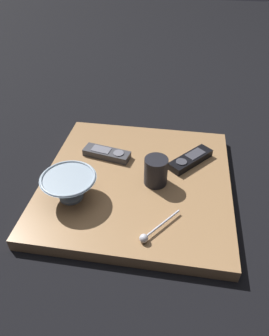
{
  "coord_description": "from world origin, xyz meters",
  "views": [
    {
      "loc": [
        -0.74,
        -0.11,
        0.69
      ],
      "look_at": [
        0.02,
        0.01,
        0.06
      ],
      "focal_mm": 33.23,
      "sensor_mm": 36.0,
      "label": 1
    }
  ],
  "objects_px": {
    "cereal_bowl": "(69,186)",
    "coffee_mug": "(156,171)",
    "teaspoon": "(149,234)",
    "tv_remote_far": "(191,159)",
    "tv_remote_near": "(107,153)"
  },
  "relations": [
    {
      "from": "cereal_bowl",
      "to": "teaspoon",
      "type": "height_order",
      "value": "cereal_bowl"
    },
    {
      "from": "tv_remote_far",
      "to": "tv_remote_near",
      "type": "bearing_deg",
      "value": 92.13
    },
    {
      "from": "coffee_mug",
      "to": "tv_remote_far",
      "type": "xyz_separation_m",
      "value": [
        0.12,
        -0.11,
        -0.03
      ]
    },
    {
      "from": "tv_remote_near",
      "to": "tv_remote_far",
      "type": "xyz_separation_m",
      "value": [
        0.01,
        -0.29,
        0.0
      ]
    },
    {
      "from": "coffee_mug",
      "to": "tv_remote_far",
      "type": "height_order",
      "value": "coffee_mug"
    },
    {
      "from": "coffee_mug",
      "to": "teaspoon",
      "type": "height_order",
      "value": "coffee_mug"
    },
    {
      "from": "teaspoon",
      "to": "tv_remote_near",
      "type": "height_order",
      "value": "tv_remote_near"
    },
    {
      "from": "tv_remote_near",
      "to": "tv_remote_far",
      "type": "distance_m",
      "value": 0.29
    },
    {
      "from": "cereal_bowl",
      "to": "coffee_mug",
      "type": "bearing_deg",
      "value": -66.48
    },
    {
      "from": "teaspoon",
      "to": "tv_remote_far",
      "type": "distance_m",
      "value": 0.35
    },
    {
      "from": "coffee_mug",
      "to": "tv_remote_far",
      "type": "distance_m",
      "value": 0.16
    },
    {
      "from": "cereal_bowl",
      "to": "tv_remote_near",
      "type": "xyz_separation_m",
      "value": [
        0.21,
        -0.06,
        -0.03
      ]
    },
    {
      "from": "teaspoon",
      "to": "tv_remote_near",
      "type": "distance_m",
      "value": 0.37
    },
    {
      "from": "coffee_mug",
      "to": "cereal_bowl",
      "type": "bearing_deg",
      "value": 113.52
    },
    {
      "from": "cereal_bowl",
      "to": "coffee_mug",
      "type": "distance_m",
      "value": 0.26
    }
  ]
}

